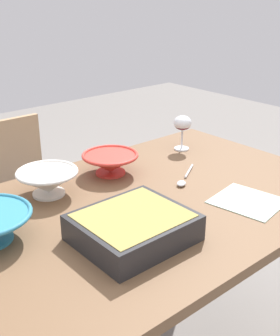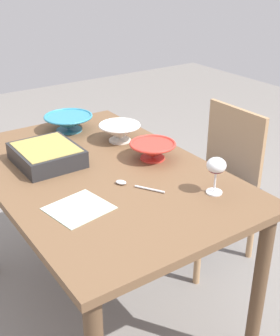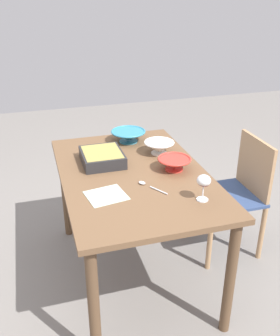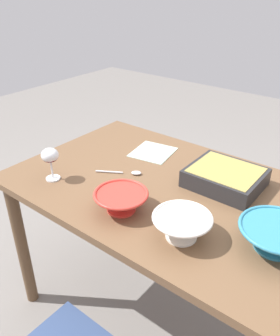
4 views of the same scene
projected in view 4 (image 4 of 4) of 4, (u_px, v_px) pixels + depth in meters
ground_plane at (161, 310)px, 1.81m from camera, size 8.00×8.00×0.00m
dining_table at (166, 205)px, 1.49m from camera, size 1.31×0.86×0.77m
wine_glass at (50, 157)px, 1.43m from camera, size 0.07×0.07×0.15m
casserole_dish at (225, 177)px, 1.42m from camera, size 0.29×0.25×0.08m
mixing_bowl at (276, 236)px, 1.08m from camera, size 0.25×0.25×0.08m
small_bowl at (121, 200)px, 1.27m from camera, size 0.20×0.20×0.08m
serving_bowl at (182, 225)px, 1.13m from camera, size 0.20×0.20×0.09m
serving_spoon at (128, 173)px, 1.52m from camera, size 0.19×0.12×0.01m
napkin at (153, 152)px, 1.71m from camera, size 0.22×0.23×0.00m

